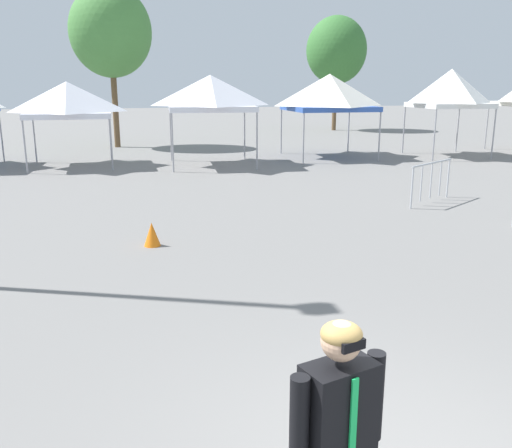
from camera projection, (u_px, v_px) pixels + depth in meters
The scene contains 9 objects.
canopy_tent_far_right at pixel (68, 100), 20.10m from camera, with size 3.15×3.15×3.12m.
canopy_tent_left_of_center at pixel (211, 93), 20.34m from camera, with size 3.33×3.33×3.36m.
canopy_tent_behind_left at pixel (329, 92), 22.67m from camera, with size 3.38×3.38×3.44m.
canopy_tent_far_left at pixel (451, 88), 22.92m from camera, with size 2.85×2.85×3.64m.
person_foreground at pixel (337, 440), 3.16m from camera, with size 0.63×0.35×1.78m.
tree_behind_tents_left at pixel (111, 32), 25.63m from camera, with size 3.84×3.84×7.53m.
tree_behind_tents_center at pixel (336, 50), 35.52m from camera, with size 3.93×3.93×7.32m.
crowd_barrier_by_lift at pixel (432, 174), 14.17m from camera, with size 1.79×1.19×1.08m.
traffic_cone_lot_center at pixel (152, 234), 10.48m from camera, with size 0.32×0.32×0.46m, color orange.
Camera 1 is at (-1.95, -3.21, 3.04)m, focal length 38.27 mm.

